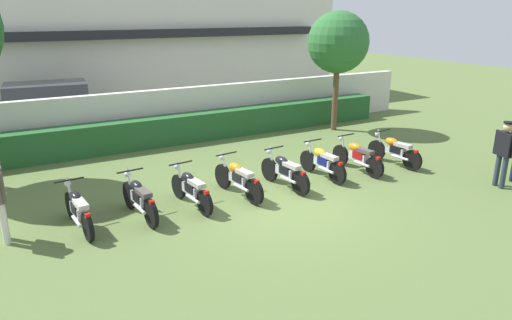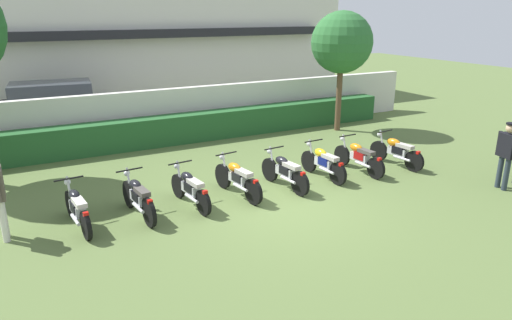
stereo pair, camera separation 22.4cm
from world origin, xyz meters
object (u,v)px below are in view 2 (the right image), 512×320
object	(u,v)px
motorcycle_in_row_1	(138,197)
parked_car	(58,109)
motorcycle_in_row_3	(238,178)
motorcycle_in_row_5	(323,162)
motorcycle_in_row_2	(190,188)
officer_0	(507,150)
motorcycle_in_row_6	(359,157)
motorcycle_in_row_4	(285,171)
motorcycle_in_row_7	(396,151)
tree_far_side	(342,43)
motorcycle_in_row_0	(77,208)

from	to	relation	value
motorcycle_in_row_1	parked_car	bearing A→B (deg)	-1.22
motorcycle_in_row_3	motorcycle_in_row_5	size ratio (longest dim) A/B	1.07
motorcycle_in_row_2	officer_0	size ratio (longest dim) A/B	1.07
motorcycle_in_row_6	motorcycle_in_row_2	bearing A→B (deg)	87.14
motorcycle_in_row_6	motorcycle_in_row_4	bearing A→B (deg)	88.70
motorcycle_in_row_5	parked_car	bearing A→B (deg)	30.65
motorcycle_in_row_7	motorcycle_in_row_5	bearing A→B (deg)	79.18
tree_far_side	motorcycle_in_row_2	xyz separation A→B (m)	(-7.41, -4.17, -2.77)
motorcycle_in_row_3	tree_far_side	bearing A→B (deg)	-64.17
motorcycle_in_row_3	motorcycle_in_row_6	distance (m)	3.75
motorcycle_in_row_0	motorcycle_in_row_1	xyz separation A→B (m)	(1.25, -0.06, 0.01)
tree_far_side	motorcycle_in_row_1	world-z (taller)	tree_far_side
motorcycle_in_row_5	officer_0	size ratio (longest dim) A/B	1.06
tree_far_side	motorcycle_in_row_4	xyz separation A→B (m)	(-4.90, -4.21, -2.76)
motorcycle_in_row_0	motorcycle_in_row_1	world-z (taller)	motorcycle_in_row_1
tree_far_side	motorcycle_in_row_6	world-z (taller)	tree_far_side
motorcycle_in_row_3	officer_0	distance (m)	6.72
motorcycle_in_row_4	motorcycle_in_row_5	world-z (taller)	motorcycle_in_row_4
motorcycle_in_row_1	officer_0	bearing A→B (deg)	-113.17
parked_car	motorcycle_in_row_7	world-z (taller)	parked_car
motorcycle_in_row_2	motorcycle_in_row_7	distance (m)	6.29
motorcycle_in_row_6	motorcycle_in_row_3	bearing A→B (deg)	86.66
tree_far_side	officer_0	distance (m)	7.18
motorcycle_in_row_6	motorcycle_in_row_7	xyz separation A→B (m)	(1.31, -0.10, 0.00)
motorcycle_in_row_1	motorcycle_in_row_2	distance (m)	1.20
motorcycle_in_row_1	motorcycle_in_row_0	bearing A→B (deg)	81.47
motorcycle_in_row_0	motorcycle_in_row_7	distance (m)	8.75
motorcycle_in_row_7	officer_0	world-z (taller)	officer_0
parked_car	motorcycle_in_row_2	size ratio (longest dim) A/B	2.54
tree_far_side	officer_0	xyz separation A→B (m)	(-0.05, -6.83, -2.20)
motorcycle_in_row_5	officer_0	xyz separation A→B (m)	(3.55, -2.76, 0.57)
motorcycle_in_row_0	motorcycle_in_row_3	world-z (taller)	motorcycle_in_row_3
motorcycle_in_row_2	motorcycle_in_row_4	xyz separation A→B (m)	(2.51, -0.04, 0.01)
tree_far_side	officer_0	size ratio (longest dim) A/B	2.54
motorcycle_in_row_1	motorcycle_in_row_3	xyz separation A→B (m)	(2.43, 0.06, -0.00)
motorcycle_in_row_3	motorcycle_in_row_7	bearing A→B (deg)	-98.92
tree_far_side	motorcycle_in_row_7	xyz separation A→B (m)	(-1.11, -4.22, -2.77)
motorcycle_in_row_4	officer_0	xyz separation A→B (m)	(4.84, -2.62, 0.56)
motorcycle_in_row_2	motorcycle_in_row_6	world-z (taller)	motorcycle_in_row_6
motorcycle_in_row_0	motorcycle_in_row_7	world-z (taller)	motorcycle_in_row_7
motorcycle_in_row_6	motorcycle_in_row_0	bearing A→B (deg)	86.64
motorcycle_in_row_2	parked_car	bearing A→B (deg)	5.70
motorcycle_in_row_2	motorcycle_in_row_1	bearing A→B (deg)	83.85
tree_far_side	motorcycle_in_row_1	distance (m)	9.96
motorcycle_in_row_3	motorcycle_in_row_4	world-z (taller)	motorcycle_in_row_3
motorcycle_in_row_5	motorcycle_in_row_7	distance (m)	2.49
officer_0	motorcycle_in_row_4	bearing A→B (deg)	-15.79
motorcycle_in_row_7	motorcycle_in_row_4	bearing A→B (deg)	82.52
motorcycle_in_row_2	motorcycle_in_row_3	world-z (taller)	motorcycle_in_row_3
motorcycle_in_row_3	motorcycle_in_row_6	bearing A→B (deg)	-97.79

